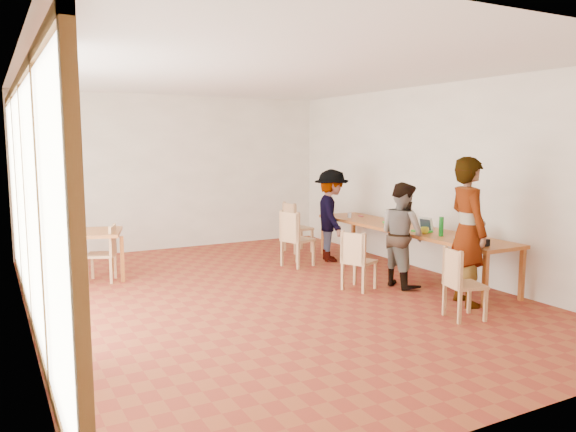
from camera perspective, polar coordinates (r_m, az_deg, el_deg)
name	(u,v)px	position (r m, az deg, el deg)	size (l,w,h in m)	color
ground	(268,295)	(7.82, -2.01, -8.02)	(8.00, 8.00, 0.00)	brown
wall_back	(178,172)	(11.28, -11.12, 4.37)	(6.00, 0.10, 3.00)	white
wall_front	(513,225)	(4.36, 21.86, -0.86)	(6.00, 0.10, 3.00)	white
wall_right	(436,180)	(9.28, 14.82, 3.60)	(0.10, 8.00, 3.00)	white
window_wall	(26,197)	(6.79, -25.08, 1.79)	(0.10, 8.00, 3.00)	white
ceiling	(267,71)	(7.59, -2.12, 14.52)	(6.00, 8.00, 0.04)	white
communal_table	(406,230)	(9.11, 11.92, -1.43)	(0.80, 4.00, 0.75)	#AA5A25
side_table	(90,236)	(9.05, -19.49, -1.97)	(0.90, 0.90, 0.75)	#AA5A25
chair_near	(459,276)	(6.95, 16.96, -5.87)	(0.48, 0.48, 0.45)	tan
chair_mid	(356,255)	(7.98, 6.93, -3.91)	(0.52, 0.52, 0.45)	tan
chair_far	(294,233)	(9.41, 0.58, -1.73)	(0.55, 0.55, 0.50)	tan
chair_empty	(294,222)	(10.65, 0.59, -0.62)	(0.47, 0.47, 0.51)	tan
chair_spare	(107,247)	(8.88, -17.92, -3.03)	(0.52, 0.52, 0.45)	tan
person_near	(468,231)	(7.55, 17.80, -1.50)	(0.70, 0.46, 1.91)	gray
person_mid	(402,235)	(8.31, 11.52, -1.86)	(0.74, 0.58, 1.52)	gray
person_far	(331,215)	(9.93, 4.42, 0.07)	(1.05, 0.60, 1.62)	gray
laptop_near	(468,236)	(8.19, 17.80, -1.94)	(0.19, 0.22, 0.18)	green
laptop_mid	(424,228)	(8.71, 13.63, -1.17)	(0.27, 0.29, 0.22)	green
laptop_far	(393,220)	(9.45, 10.63, -0.41)	(0.30, 0.32, 0.22)	green
yellow_mug	(425,230)	(8.53, 13.72, -1.43)	(0.12, 0.12, 0.10)	yellow
green_bottle	(441,227)	(8.35, 15.30, -1.04)	(0.07, 0.07, 0.28)	#13721B
clear_glass	(350,215)	(10.07, 6.27, 0.07)	(0.07, 0.07, 0.09)	silver
condiment_cup	(457,239)	(7.98, 16.79, -2.28)	(0.08, 0.08, 0.06)	white
pink_phone	(361,216)	(10.29, 7.42, 0.00)	(0.05, 0.10, 0.01)	#C53B58
black_pouch	(478,242)	(7.78, 18.75, -2.50)	(0.16, 0.26, 0.09)	black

